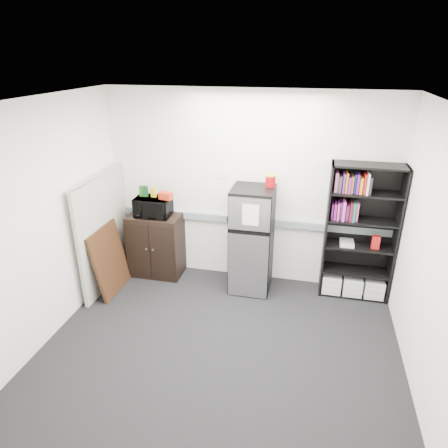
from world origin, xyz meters
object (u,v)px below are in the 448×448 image
(cabinet, at_px, (156,245))
(microwave, at_px, (153,207))
(bookshelf, at_px, (360,234))
(refrigerator, at_px, (252,240))
(cubicle_partition, at_px, (104,232))

(cabinet, relative_size, microwave, 1.90)
(microwave, bearing_deg, cabinet, 88.38)
(bookshelf, relative_size, microwave, 3.71)
(bookshelf, height_order, microwave, bookshelf)
(cabinet, xyz_separation_m, refrigerator, (1.44, -0.08, 0.27))
(bookshelf, distance_m, cubicle_partition, 3.46)
(cabinet, distance_m, microwave, 0.61)
(cubicle_partition, xyz_separation_m, microwave, (0.58, 0.40, 0.27))
(bookshelf, xyz_separation_m, refrigerator, (-1.41, -0.14, -0.17))
(bookshelf, bearing_deg, refrigerator, -174.13)
(bookshelf, distance_m, microwave, 2.85)
(cubicle_partition, xyz_separation_m, refrigerator, (2.02, 0.34, -0.07))
(bookshelf, bearing_deg, cubicle_partition, -171.94)
(cabinet, bearing_deg, cubicle_partition, -144.18)
(bookshelf, bearing_deg, cabinet, -178.70)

